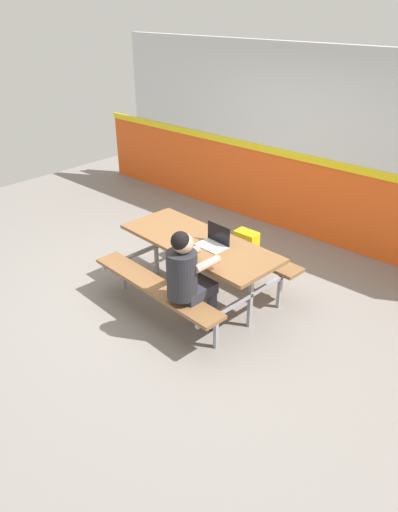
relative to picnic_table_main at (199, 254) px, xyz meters
name	(u,v)px	position (x,y,z in m)	size (l,w,h in m)	color
ground_plane	(186,291)	(-0.21, 0.00, -0.58)	(10.00, 10.00, 0.02)	gray
accent_backdrop	(300,148)	(-0.21, 2.32, 0.67)	(8.00, 0.14, 2.60)	#E55119
picnic_table_main	(199,254)	(0.00, 0.00, 0.00)	(1.93, 1.67, 0.74)	brown
student_nearer	(188,276)	(0.38, -0.58, 0.13)	(0.38, 0.53, 1.21)	#2D2D38
laptop_silver	(214,242)	(0.20, 0.02, 0.21)	(0.33, 0.24, 0.22)	silver
backpack_dark	(246,247)	(-0.12, 1.06, -0.36)	(0.30, 0.22, 0.44)	yellow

